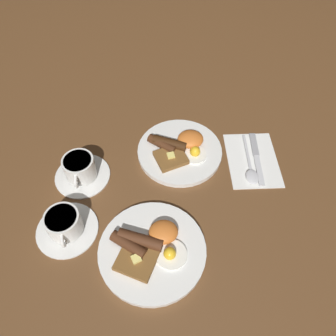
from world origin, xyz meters
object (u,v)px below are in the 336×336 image
(breakfast_plate_near, at_px, (180,149))
(breakfast_plate_far, at_px, (151,249))
(knife, at_px, (256,155))
(teacup_near, at_px, (80,170))
(spoon, at_px, (251,171))
(teacup_far, at_px, (65,225))

(breakfast_plate_near, relative_size, breakfast_plate_far, 0.96)
(breakfast_plate_near, bearing_deg, knife, 172.42)
(breakfast_plate_far, relative_size, teacup_near, 1.68)
(breakfast_plate_near, height_order, knife, breakfast_plate_near)
(knife, distance_m, spoon, 0.06)
(teacup_near, height_order, teacup_far, teacup_near)
(breakfast_plate_far, xyz_separation_m, spoon, (-0.28, -0.21, -0.01))
(breakfast_plate_near, height_order, spoon, breakfast_plate_near)
(breakfast_plate_far, bearing_deg, teacup_far, -17.82)
(breakfast_plate_near, height_order, teacup_near, teacup_near)
(breakfast_plate_near, relative_size, knife, 1.29)
(breakfast_plate_near, height_order, breakfast_plate_far, breakfast_plate_near)
(breakfast_plate_far, relative_size, spoon, 1.42)
(spoon, bearing_deg, breakfast_plate_near, -111.39)
(breakfast_plate_near, distance_m, teacup_far, 0.37)
(teacup_far, height_order, knife, teacup_far)
(breakfast_plate_near, distance_m, breakfast_plate_far, 0.31)
(breakfast_plate_far, relative_size, knife, 1.35)
(knife, bearing_deg, spoon, -21.52)
(teacup_near, relative_size, knife, 0.80)
(breakfast_plate_near, xyz_separation_m, spoon, (-0.19, 0.09, -0.01))
(teacup_far, distance_m, spoon, 0.50)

